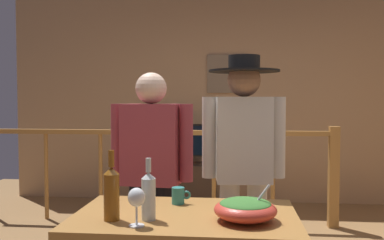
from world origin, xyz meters
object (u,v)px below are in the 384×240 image
(framed_picture, at_px, (228,74))
(mug_teal, at_px, (179,196))
(wine_bottle_amber, at_px, (112,192))
(person_standing_left, at_px, (152,166))
(serving_table, at_px, (185,231))
(person_standing_right, at_px, (244,156))
(tv_console, at_px, (180,185))
(wine_glass, at_px, (136,199))
(stair_railing, at_px, (206,161))
(salad_bowl, at_px, (245,208))
(flat_screen_tv, at_px, (179,141))
(wine_bottle_clear, at_px, (149,195))

(framed_picture, height_order, mug_teal, framed_picture)
(wine_bottle_amber, height_order, person_standing_left, person_standing_left)
(serving_table, bearing_deg, mug_teal, 107.45)
(person_standing_left, bearing_deg, person_standing_right, -174.87)
(framed_picture, distance_m, tv_console, 1.54)
(wine_bottle_amber, bearing_deg, wine_glass, -30.75)
(tv_console, bearing_deg, serving_table, -82.00)
(stair_railing, height_order, salad_bowl, stair_railing)
(flat_screen_tv, relative_size, wine_bottle_amber, 1.90)
(salad_bowl, bearing_deg, person_standing_left, 128.48)
(flat_screen_tv, distance_m, wine_glass, 3.28)
(serving_table, relative_size, wine_glass, 6.33)
(wine_glass, height_order, mug_teal, wine_glass)
(framed_picture, bearing_deg, wine_glass, -95.74)
(wine_glass, height_order, wine_bottle_clear, wine_bottle_clear)
(flat_screen_tv, bearing_deg, stair_railing, -61.55)
(salad_bowl, bearing_deg, tv_console, 102.99)
(serving_table, relative_size, person_standing_right, 0.70)
(stair_railing, height_order, flat_screen_tv, stair_railing)
(salad_bowl, height_order, wine_bottle_clear, wine_bottle_clear)
(tv_console, distance_m, wine_glass, 3.37)
(serving_table, bearing_deg, person_standing_left, 114.77)
(stair_railing, xyz_separation_m, mug_teal, (-0.01, -2.15, 0.12))
(tv_console, distance_m, wine_bottle_amber, 3.28)
(framed_picture, xyz_separation_m, flat_screen_tv, (-0.60, -0.32, -0.84))
(tv_console, xyz_separation_m, wine_bottle_clear, (0.27, -3.20, 0.60))
(mug_teal, bearing_deg, tv_console, 97.33)
(tv_console, bearing_deg, salad_bowl, -77.01)
(person_standing_right, bearing_deg, serving_table, 60.10)
(stair_railing, height_order, person_standing_left, person_standing_left)
(tv_console, xyz_separation_m, wine_bottle_amber, (0.09, -3.22, 0.62))
(framed_picture, distance_m, wine_bottle_clear, 3.59)
(framed_picture, height_order, flat_screen_tv, framed_picture)
(framed_picture, height_order, stair_railing, framed_picture)
(tv_console, height_order, salad_bowl, salad_bowl)
(framed_picture, distance_m, wine_glass, 3.70)
(framed_picture, bearing_deg, salad_bowl, -87.76)
(mug_teal, distance_m, person_standing_left, 0.54)
(salad_bowl, bearing_deg, flat_screen_tv, 103.12)
(wine_bottle_amber, distance_m, person_standing_right, 1.04)
(tv_console, xyz_separation_m, person_standing_left, (0.12, -2.41, 0.61))
(flat_screen_tv, xyz_separation_m, person_standing_left, (0.12, -2.37, 0.06))
(flat_screen_tv, height_order, salad_bowl, flat_screen_tv)
(wine_glass, height_order, wine_bottle_amber, wine_bottle_amber)
(serving_table, distance_m, person_standing_left, 0.76)
(stair_railing, distance_m, mug_teal, 2.15)
(wine_bottle_clear, xyz_separation_m, person_standing_right, (0.47, 0.79, 0.09))
(wine_bottle_clear, bearing_deg, person_standing_right, 59.29)
(stair_railing, bearing_deg, wine_bottle_clear, -92.49)
(salad_bowl, xyz_separation_m, wine_glass, (-0.50, -0.14, 0.07))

